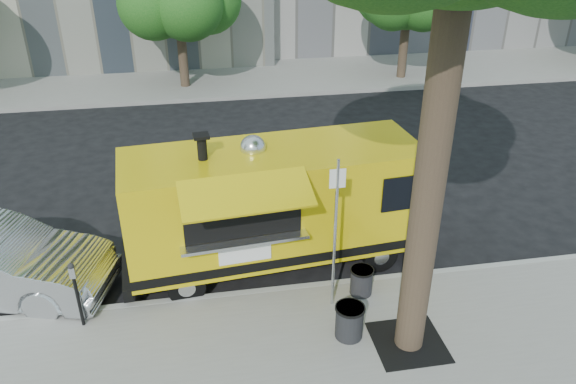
# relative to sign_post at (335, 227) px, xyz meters

# --- Properties ---
(ground) EXTENTS (120.00, 120.00, 0.00)m
(ground) POSITION_rel_sign_post_xyz_m (-1.55, 1.55, -1.85)
(ground) COLOR black
(ground) RESTS_ON ground
(curb) EXTENTS (60.00, 0.14, 0.16)m
(curb) POSITION_rel_sign_post_xyz_m (-1.55, 0.62, -1.77)
(curb) COLOR #999993
(curb) RESTS_ON ground
(far_sidewalk) EXTENTS (60.00, 5.00, 0.15)m
(far_sidewalk) POSITION_rel_sign_post_xyz_m (-1.55, 15.05, -1.77)
(far_sidewalk) COLOR gray
(far_sidewalk) RESTS_ON ground
(tree_well) EXTENTS (1.20, 1.20, 0.02)m
(tree_well) POSITION_rel_sign_post_xyz_m (1.05, -1.25, -1.69)
(tree_well) COLOR black
(tree_well) RESTS_ON sidewalk
(sign_post) EXTENTS (0.28, 0.06, 3.00)m
(sign_post) POSITION_rel_sign_post_xyz_m (0.00, 0.00, 0.00)
(sign_post) COLOR silver
(sign_post) RESTS_ON sidewalk
(parking_meter) EXTENTS (0.11, 0.11, 1.33)m
(parking_meter) POSITION_rel_sign_post_xyz_m (-4.55, 0.20, -0.87)
(parking_meter) COLOR black
(parking_meter) RESTS_ON sidewalk
(food_truck) EXTENTS (6.39, 3.30, 3.07)m
(food_truck) POSITION_rel_sign_post_xyz_m (-0.86, 1.72, -0.41)
(food_truck) COLOR #DCBE0B
(food_truck) RESTS_ON ground
(trash_bin_left) EXTENTS (0.53, 0.53, 0.63)m
(trash_bin_left) POSITION_rel_sign_post_xyz_m (0.08, -0.90, -1.36)
(trash_bin_left) COLOR black
(trash_bin_left) RESTS_ON sidewalk
(trash_bin_right) EXTENTS (0.46, 0.46, 0.55)m
(trash_bin_right) POSITION_rel_sign_post_xyz_m (0.63, 0.21, -1.40)
(trash_bin_right) COLOR black
(trash_bin_right) RESTS_ON sidewalk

